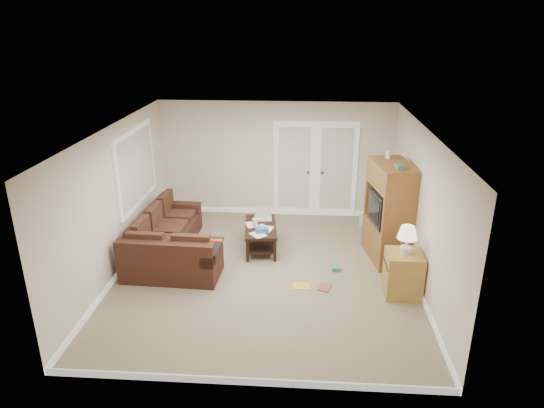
# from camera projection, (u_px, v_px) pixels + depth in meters

# --- Properties ---
(floor) EXTENTS (5.50, 5.50, 0.00)m
(floor) POSITION_uv_depth(u_px,v_px,m) (266.00, 273.00, 8.34)
(floor) COLOR gray
(floor) RESTS_ON ground
(ceiling) EXTENTS (5.00, 5.50, 0.02)m
(ceiling) POSITION_uv_depth(u_px,v_px,m) (265.00, 129.00, 7.44)
(ceiling) COLOR white
(ceiling) RESTS_ON wall_back
(wall_left) EXTENTS (0.02, 5.50, 2.50)m
(wall_left) POSITION_uv_depth(u_px,v_px,m) (116.00, 201.00, 8.05)
(wall_left) COLOR silver
(wall_left) RESTS_ON floor
(wall_right) EXTENTS (0.02, 5.50, 2.50)m
(wall_right) POSITION_uv_depth(u_px,v_px,m) (421.00, 209.00, 7.73)
(wall_right) COLOR silver
(wall_right) RESTS_ON floor
(wall_back) EXTENTS (5.00, 0.02, 2.50)m
(wall_back) POSITION_uv_depth(u_px,v_px,m) (276.00, 159.00, 10.45)
(wall_back) COLOR silver
(wall_back) RESTS_ON floor
(wall_front) EXTENTS (5.00, 0.02, 2.50)m
(wall_front) POSITION_uv_depth(u_px,v_px,m) (245.00, 295.00, 5.33)
(wall_front) COLOR silver
(wall_front) RESTS_ON floor
(baseboards) EXTENTS (5.00, 5.50, 0.10)m
(baseboards) POSITION_uv_depth(u_px,v_px,m) (266.00, 270.00, 8.32)
(baseboards) COLOR white
(baseboards) RESTS_ON floor
(french_doors) EXTENTS (1.80, 0.05, 2.13)m
(french_doors) POSITION_uv_depth(u_px,v_px,m) (315.00, 170.00, 10.44)
(french_doors) COLOR white
(french_doors) RESTS_ON floor
(window_left) EXTENTS (0.05, 1.92, 1.42)m
(window_left) POSITION_uv_depth(u_px,v_px,m) (136.00, 167.00, 8.88)
(window_left) COLOR white
(window_left) RESTS_ON wall_left
(sectional_sofa) EXTENTS (1.68, 2.53, 0.76)m
(sectional_sofa) POSITION_uv_depth(u_px,v_px,m) (169.00, 244.00, 8.70)
(sectional_sofa) COLOR #3D2117
(sectional_sofa) RESTS_ON floor
(coffee_table) EXTENTS (0.69, 1.20, 0.78)m
(coffee_table) POSITION_uv_depth(u_px,v_px,m) (261.00, 236.00, 9.15)
(coffee_table) COLOR black
(coffee_table) RESTS_ON floor
(tv_armoire) EXTENTS (0.79, 1.20, 1.92)m
(tv_armoire) POSITION_uv_depth(u_px,v_px,m) (390.00, 212.00, 8.56)
(tv_armoire) COLOR brown
(tv_armoire) RESTS_ON floor
(side_cabinet) EXTENTS (0.56, 0.56, 1.17)m
(side_cabinet) POSITION_uv_depth(u_px,v_px,m) (403.00, 270.00, 7.56)
(side_cabinet) COLOR #A7833D
(side_cabinet) RESTS_ON floor
(space_heater) EXTENTS (0.12, 0.10, 0.28)m
(space_heater) POSITION_uv_depth(u_px,v_px,m) (362.00, 219.00, 10.22)
(space_heater) COLOR white
(space_heater) RESTS_ON floor
(floor_magazine) EXTENTS (0.28, 0.22, 0.01)m
(floor_magazine) POSITION_uv_depth(u_px,v_px,m) (301.00, 286.00, 7.92)
(floor_magazine) COLOR gold
(floor_magazine) RESTS_ON floor
(floor_greenbox) EXTENTS (0.14, 0.18, 0.07)m
(floor_greenbox) POSITION_uv_depth(u_px,v_px,m) (336.00, 268.00, 8.43)
(floor_greenbox) COLOR #3B8249
(floor_greenbox) RESTS_ON floor
(floor_book) EXTENTS (0.25, 0.29, 0.02)m
(floor_book) POSITION_uv_depth(u_px,v_px,m) (319.00, 287.00, 7.89)
(floor_book) COLOR brown
(floor_book) RESTS_ON floor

